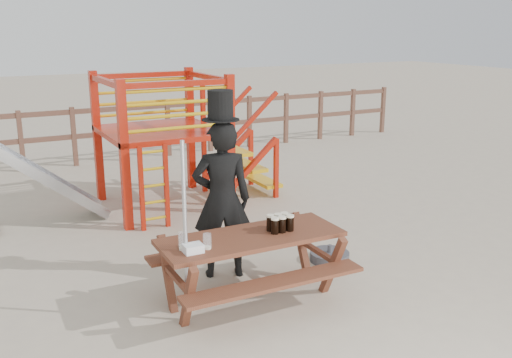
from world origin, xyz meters
TOP-DOWN VIEW (x-y plane):
  - ground at (0.00, 0.00)m, footprint 60.00×60.00m
  - back_fence at (0.00, 7.00)m, footprint 15.09×0.09m
  - playground_fort at (0.12, 3.58)m, footprint 4.71×1.84m
  - picnic_table at (-0.07, 0.07)m, footprint 1.90×1.33m
  - man_with_hat at (-0.06, 0.80)m, footprint 0.76×0.62m
  - metal_pole at (-0.81, -0.00)m, footprint 0.04×0.04m
  - parasol_base at (1.26, 0.55)m, footprint 0.48×0.48m
  - paper_bag at (-0.76, -0.07)m, footprint 0.18×0.14m
  - stout_pints at (0.25, 0.05)m, footprint 0.26×0.18m
  - empty_glasses at (-0.74, 0.03)m, footprint 0.30×0.23m

SIDE VIEW (x-z plane):
  - ground at x=0.00m, z-range 0.00..0.00m
  - parasol_base at x=1.26m, z-range -0.05..0.16m
  - picnic_table at x=-0.07m, z-range 0.10..0.82m
  - back_fence at x=0.00m, z-range 0.14..1.34m
  - paper_bag at x=-0.76m, z-range 0.73..0.81m
  - empty_glasses at x=-0.74m, z-range 0.72..0.87m
  - stout_pints at x=0.25m, z-range 0.73..0.90m
  - metal_pole at x=-0.81m, z-range 0.00..1.79m
  - man_with_hat at x=-0.06m, z-range -0.11..2.01m
  - playground_fort at x=0.12m, z-range 0.02..2.12m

